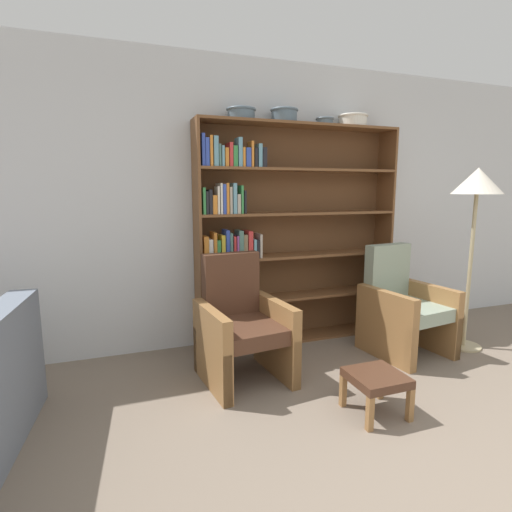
{
  "coord_description": "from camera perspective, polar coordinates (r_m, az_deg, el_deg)",
  "views": [
    {
      "loc": [
        -1.68,
        -0.98,
        1.52
      ],
      "look_at": [
        -0.51,
        2.25,
        0.95
      ],
      "focal_mm": 28.0,
      "sensor_mm": 36.0,
      "label": 1
    }
  ],
  "objects": [
    {
      "name": "bowl_slate",
      "position": [
        4.32,
        13.66,
        18.33
      ],
      "size": [
        0.3,
        0.3,
        0.12
      ],
      "color": "silver",
      "rests_on": "bookshelf"
    },
    {
      "name": "armchair_cushioned",
      "position": [
        4.03,
        20.23,
        -6.94
      ],
      "size": [
        0.72,
        0.76,
        1.0
      ],
      "rotation": [
        0.0,
        0.0,
        3.27
      ],
      "color": "olive",
      "rests_on": "ground"
    },
    {
      "name": "bowl_sage",
      "position": [
        4.15,
        9.81,
        18.48
      ],
      "size": [
        0.18,
        0.18,
        0.07
      ],
      "color": "slate",
      "rests_on": "bookshelf"
    },
    {
      "name": "footstool",
      "position": [
        2.96,
        16.8,
        -16.72
      ],
      "size": [
        0.35,
        0.35,
        0.29
      ],
      "color": "olive",
      "rests_on": "ground"
    },
    {
      "name": "wall_back",
      "position": [
        4.13,
        4.22,
        7.39
      ],
      "size": [
        12.0,
        0.06,
        2.75
      ],
      "color": "silver",
      "rests_on": "ground"
    },
    {
      "name": "bowl_terracotta",
      "position": [
        3.82,
        -2.14,
        19.68
      ],
      "size": [
        0.27,
        0.27,
        0.1
      ],
      "color": "slate",
      "rests_on": "bookshelf"
    },
    {
      "name": "floor_lamp",
      "position": [
        4.24,
        29.02,
        8.17
      ],
      "size": [
        0.45,
        0.45,
        1.72
      ],
      "color": "tan",
      "rests_on": "ground"
    },
    {
      "name": "bowl_cream",
      "position": [
        3.97,
        4.05,
        19.45
      ],
      "size": [
        0.26,
        0.26,
        0.12
      ],
      "color": "slate",
      "rests_on": "bookshelf"
    },
    {
      "name": "bookshelf",
      "position": [
        3.93,
        3.22,
        2.87
      ],
      "size": [
        2.06,
        0.3,
        2.14
      ],
      "color": "brown",
      "rests_on": "ground"
    },
    {
      "name": "armchair_leather",
      "position": [
        3.27,
        -2.07,
        -10.11
      ],
      "size": [
        0.71,
        0.75,
        1.0
      ],
      "rotation": [
        0.0,
        0.0,
        3.25
      ],
      "color": "olive",
      "rests_on": "ground"
    }
  ]
}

